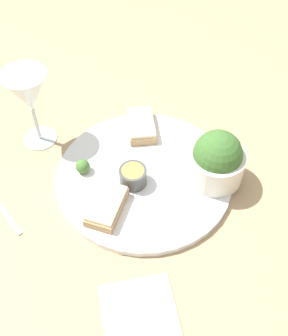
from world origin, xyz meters
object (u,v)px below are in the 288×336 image
at_px(sauce_ramekin, 133,176).
at_px(napkin, 140,317).
at_px(wine_glass, 28,94).
at_px(cheese_toast_far, 141,125).
at_px(salad_bowl, 216,160).
at_px(cheese_toast_near, 107,206).

xyz_separation_m(sauce_ramekin, napkin, (0.25, 0.08, -0.03)).
distance_m(wine_glass, napkin, 0.47).
bearing_deg(wine_glass, sauce_ramekin, 72.76).
bearing_deg(wine_glass, cheese_toast_far, 108.94).
bearing_deg(wine_glass, salad_bowl, 87.70).
xyz_separation_m(cheese_toast_near, napkin, (0.17, 0.11, -0.02)).
bearing_deg(napkin, sauce_ramekin, -161.54).
distance_m(sauce_ramekin, napkin, 0.27).
bearing_deg(sauce_ramekin, wine_glass, -107.24).
relative_size(salad_bowl, cheese_toast_near, 1.13).
relative_size(cheese_toast_far, napkin, 0.66).
distance_m(cheese_toast_far, napkin, 0.41).
height_order(sauce_ramekin, cheese_toast_near, sauce_ramekin).
bearing_deg(cheese_toast_far, cheese_toast_near, -1.47).
bearing_deg(sauce_ramekin, salad_bowl, 110.82).
distance_m(cheese_toast_near, napkin, 0.21).
xyz_separation_m(sauce_ramekin, cheese_toast_near, (0.08, -0.03, -0.01)).
relative_size(salad_bowl, sauce_ramekin, 2.08).
relative_size(salad_bowl, napkin, 0.66).
xyz_separation_m(wine_glass, napkin, (0.32, 0.32, -0.12)).
xyz_separation_m(salad_bowl, napkin, (0.31, -0.07, -0.06)).
bearing_deg(cheese_toast_far, salad_bowl, 63.26).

